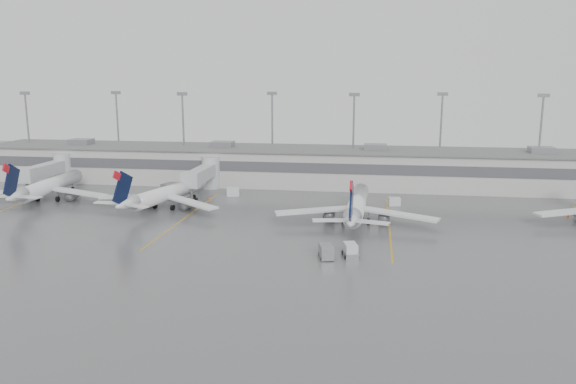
# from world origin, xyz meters

# --- Properties ---
(ground) EXTENTS (260.00, 260.00, 0.00)m
(ground) POSITION_xyz_m (0.00, 0.00, 0.00)
(ground) COLOR #4C4D4F
(ground) RESTS_ON ground
(terminal) EXTENTS (152.00, 17.00, 9.45)m
(terminal) POSITION_xyz_m (-0.01, 57.98, 4.17)
(terminal) COLOR #B5B5B0
(terminal) RESTS_ON ground
(light_masts) EXTENTS (142.40, 8.00, 20.60)m
(light_masts) POSITION_xyz_m (0.00, 63.75, 12.03)
(light_masts) COLOR gray
(light_masts) RESTS_ON ground
(jet_bridge_left) EXTENTS (4.00, 17.20, 7.00)m
(jet_bridge_left) POSITION_xyz_m (-55.50, 45.72, 3.87)
(jet_bridge_left) COLOR #AAADB0
(jet_bridge_left) RESTS_ON ground
(jet_bridge_right) EXTENTS (4.00, 17.20, 7.00)m
(jet_bridge_right) POSITION_xyz_m (-20.50, 45.72, 3.87)
(jet_bridge_right) COLOR #AAADB0
(jet_bridge_right) RESTS_ON ground
(stand_markings) EXTENTS (105.25, 40.00, 0.01)m
(stand_markings) POSITION_xyz_m (-0.00, 24.00, 0.01)
(stand_markings) COLOR #CA930B
(stand_markings) RESTS_ON ground
(jet_far_left) EXTENTS (26.31, 29.56, 9.56)m
(jet_far_left) POSITION_xyz_m (-48.54, 32.34, 2.97)
(jet_far_left) COLOR silver
(jet_far_left) RESTS_ON ground
(jet_mid_left) EXTENTS (24.47, 27.79, 9.17)m
(jet_mid_left) POSITION_xyz_m (-23.33, 29.30, 2.85)
(jet_mid_left) COLOR silver
(jet_mid_left) RESTS_ON ground
(jet_mid_right) EXTENTS (26.97, 30.25, 9.78)m
(jet_mid_right) POSITION_xyz_m (12.05, 24.08, 3.04)
(jet_mid_right) COLOR silver
(jet_mid_right) RESTS_ON ground
(baggage_tug) EXTENTS (2.54, 3.32, 1.91)m
(baggage_tug) POSITION_xyz_m (11.88, 5.86, 0.74)
(baggage_tug) COLOR silver
(baggage_tug) RESTS_ON ground
(baggage_cart) EXTENTS (2.35, 3.26, 1.89)m
(baggage_cart) POSITION_xyz_m (8.68, 4.66, 0.98)
(baggage_cart) COLOR slate
(baggage_cart) RESTS_ON ground
(gse_uld_a) EXTENTS (2.42, 1.62, 1.71)m
(gse_uld_a) POSITION_xyz_m (-55.70, 44.10, 0.85)
(gse_uld_a) COLOR silver
(gse_uld_a) RESTS_ON ground
(gse_uld_b) EXTENTS (2.79, 2.15, 1.77)m
(gse_uld_b) POSITION_xyz_m (-13.75, 42.56, 0.88)
(gse_uld_b) COLOR silver
(gse_uld_b) RESTS_ON ground
(gse_uld_c) EXTENTS (2.38, 1.78, 1.54)m
(gse_uld_c) POSITION_xyz_m (18.82, 38.59, 0.77)
(gse_uld_c) COLOR silver
(gse_uld_c) RESTS_ON ground
(gse_loader) EXTENTS (3.29, 4.10, 2.23)m
(gse_loader) POSITION_xyz_m (-27.34, 42.71, 1.11)
(gse_loader) COLOR slate
(gse_loader) RESTS_ON ground
(cone_a) EXTENTS (0.44, 0.44, 0.69)m
(cone_a) POSITION_xyz_m (-55.70, 31.49, 0.35)
(cone_a) COLOR #FF5805
(cone_a) RESTS_ON ground
(cone_b) EXTENTS (0.41, 0.41, 0.64)m
(cone_b) POSITION_xyz_m (-17.35, 37.94, 0.32)
(cone_b) COLOR #FF5805
(cone_b) RESTS_ON ground
(cone_c) EXTENTS (0.39, 0.39, 0.62)m
(cone_c) POSITION_xyz_m (17.22, 34.26, 0.31)
(cone_c) COLOR #FF5805
(cone_c) RESTS_ON ground
(cone_d) EXTENTS (0.44, 0.44, 0.70)m
(cone_d) POSITION_xyz_m (48.61, 34.23, 0.35)
(cone_d) COLOR #FF5805
(cone_d) RESTS_ON ground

